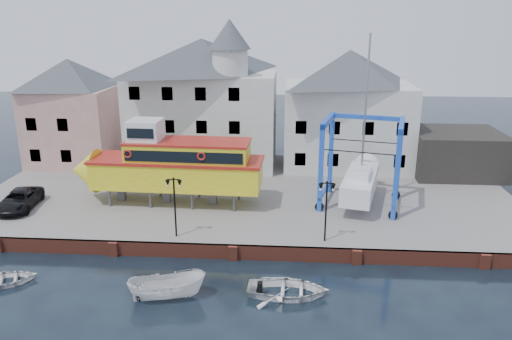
{
  "coord_description": "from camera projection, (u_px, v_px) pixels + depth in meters",
  "views": [
    {
      "loc": [
        3.63,
        -29.25,
        15.44
      ],
      "look_at": [
        1.0,
        7.0,
        4.0
      ],
      "focal_mm": 35.0,
      "sensor_mm": 36.0,
      "label": 1
    }
  ],
  "objects": [
    {
      "name": "van",
      "position": [
        19.0,
        200.0,
        38.45
      ],
      "size": [
        2.97,
        5.34,
        1.41
      ],
      "primitive_type": "imported",
      "rotation": [
        0.0,
        0.0,
        0.13
      ],
      "color": "black",
      "rests_on": "hardstanding"
    },
    {
      "name": "ground",
      "position": [
        233.0,
        260.0,
        32.71
      ],
      "size": [
        140.0,
        140.0,
        0.0
      ],
      "primitive_type": "plane",
      "color": "black",
      "rests_on": "ground"
    },
    {
      "name": "building_white_main",
      "position": [
        204.0,
        101.0,
        48.34
      ],
      "size": [
        14.0,
        8.3,
        14.0
      ],
      "color": "silver",
      "rests_on": "hardstanding"
    },
    {
      "name": "hardstanding",
      "position": [
        248.0,
        195.0,
        43.03
      ],
      "size": [
        44.0,
        22.0,
        1.0
      ],
      "primitive_type": "cube",
      "color": "slate",
      "rests_on": "ground"
    },
    {
      "name": "travel_lift",
      "position": [
        361.0,
        175.0,
        39.47
      ],
      "size": [
        7.06,
        8.96,
        13.11
      ],
      "rotation": [
        0.0,
        0.0,
        -0.24
      ],
      "color": "#1745B1",
      "rests_on": "hardstanding"
    },
    {
      "name": "motorboat_b",
      "position": [
        288.0,
        295.0,
        28.59
      ],
      "size": [
        4.79,
        3.49,
        0.97
      ],
      "primitive_type": "imported",
      "rotation": [
        0.0,
        0.0,
        1.54
      ],
      "color": "white",
      "rests_on": "ground"
    },
    {
      "name": "lamp_post_left",
      "position": [
        174.0,
        192.0,
        32.88
      ],
      "size": [
        1.12,
        0.32,
        4.2
      ],
      "color": "black",
      "rests_on": "hardstanding"
    },
    {
      "name": "lamp_post_right",
      "position": [
        327.0,
        196.0,
        32.19
      ],
      "size": [
        1.12,
        0.32,
        4.2
      ],
      "color": "black",
      "rests_on": "hardstanding"
    },
    {
      "name": "building_pink",
      "position": [
        72.0,
        112.0,
        49.23
      ],
      "size": [
        8.0,
        7.0,
        10.3
      ],
      "color": "tan",
      "rests_on": "hardstanding"
    },
    {
      "name": "shed_dark",
      "position": [
        455.0,
        152.0,
        46.68
      ],
      "size": [
        8.0,
        7.0,
        4.0
      ],
      "primitive_type": "cube",
      "color": "#252422",
      "rests_on": "hardstanding"
    },
    {
      "name": "motorboat_d",
      "position": [
        5.0,
        284.0,
        29.81
      ],
      "size": [
        4.33,
        3.82,
        0.74
      ],
      "primitive_type": "imported",
      "rotation": [
        0.0,
        0.0,
        2.0
      ],
      "color": "white",
      "rests_on": "ground"
    },
    {
      "name": "quay_wall",
      "position": [
        233.0,
        252.0,
        32.66
      ],
      "size": [
        44.0,
        0.47,
        1.0
      ],
      "color": "brown",
      "rests_on": "ground"
    },
    {
      "name": "tour_boat",
      "position": [
        166.0,
        165.0,
        38.98
      ],
      "size": [
        15.44,
        4.23,
        6.67
      ],
      "rotation": [
        0.0,
        0.0,
        -0.04
      ],
      "color": "#59595E",
      "rests_on": "hardstanding"
    },
    {
      "name": "building_white_right",
      "position": [
        347.0,
        109.0,
        48.19
      ],
      "size": [
        12.0,
        8.0,
        11.2
      ],
      "color": "silver",
      "rests_on": "hardstanding"
    },
    {
      "name": "motorboat_a",
      "position": [
        168.0,
        299.0,
        28.24
      ],
      "size": [
        4.64,
        2.58,
        1.69
      ],
      "primitive_type": "imported",
      "rotation": [
        0.0,
        0.0,
        1.79
      ],
      "color": "white",
      "rests_on": "ground"
    }
  ]
}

